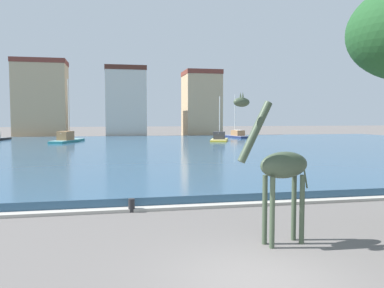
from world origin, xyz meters
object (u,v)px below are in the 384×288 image
at_px(sailboat_teal, 69,141).
at_px(sailboat_yellow, 220,140).
at_px(mooring_bollard, 132,205).
at_px(giraffe_statue, 280,168).
at_px(sailboat_navy, 235,137).

height_order(sailboat_teal, sailboat_yellow, sailboat_teal).
bearing_deg(sailboat_teal, sailboat_yellow, -4.77).
bearing_deg(mooring_bollard, sailboat_yellow, 69.74).
distance_m(giraffe_statue, mooring_bollard, 6.24).
xyz_separation_m(giraffe_statue, sailboat_navy, (14.10, 48.53, -1.59)).
bearing_deg(mooring_bollard, giraffe_statue, -49.95).
distance_m(giraffe_statue, sailboat_navy, 50.56).
xyz_separation_m(sailboat_teal, sailboat_navy, (24.20, 6.54, -0.06)).
bearing_deg(sailboat_teal, sailboat_navy, 15.12).
distance_m(giraffe_statue, sailboat_teal, 43.21).
xyz_separation_m(sailboat_yellow, mooring_bollard, (-13.22, -35.80, -0.29)).
height_order(giraffe_statue, mooring_bollard, giraffe_statue).
relative_size(giraffe_statue, mooring_bollard, 8.32).
bearing_deg(sailboat_yellow, mooring_bollard, -110.26).
bearing_deg(sailboat_yellow, sailboat_teal, 175.23).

